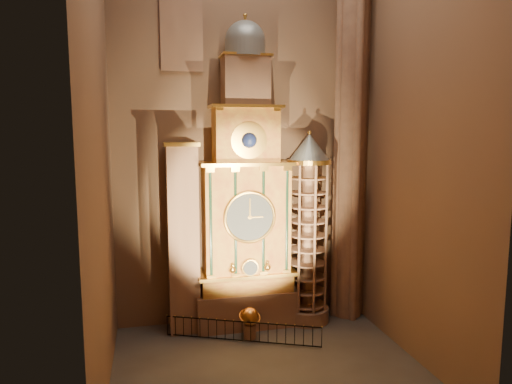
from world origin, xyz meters
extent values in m
plane|color=#383330|center=(0.00, 0.00, 0.00)|extent=(14.00, 14.00, 0.00)
plane|color=brown|center=(0.00, 6.00, 11.00)|extent=(22.00, 0.00, 22.00)
plane|color=brown|center=(-7.00, 0.00, 11.00)|extent=(0.00, 22.00, 22.00)
plane|color=brown|center=(7.00, 0.00, 11.00)|extent=(0.00, 22.00, 22.00)
cube|color=#8C634C|center=(0.00, 5.00, 1.00)|extent=(5.60, 2.20, 2.00)
cube|color=#993E21|center=(0.00, 5.00, 2.50)|extent=(5.00, 2.00, 1.00)
cube|color=gold|center=(0.00, 4.95, 3.05)|extent=(5.40, 2.30, 0.18)
cube|color=#993E21|center=(0.00, 5.00, 6.00)|extent=(4.60, 2.00, 6.00)
cylinder|color=black|center=(-2.05, 4.14, 6.00)|extent=(0.32, 0.32, 5.60)
cylinder|color=black|center=(-0.75, 4.14, 6.00)|extent=(0.32, 0.32, 5.60)
cylinder|color=black|center=(0.75, 4.14, 6.00)|extent=(0.32, 0.32, 5.60)
cylinder|color=black|center=(2.05, 4.14, 6.00)|extent=(0.32, 0.32, 5.60)
cube|color=gold|center=(0.00, 4.95, 9.05)|extent=(5.00, 2.25, 0.18)
cylinder|color=#2D3033|center=(0.00, 3.99, 6.30)|extent=(2.60, 0.12, 2.60)
torus|color=gold|center=(0.00, 3.94, 6.30)|extent=(2.80, 0.16, 2.80)
cylinder|color=gold|center=(0.00, 3.84, 3.60)|extent=(0.90, 0.10, 0.90)
sphere|color=gold|center=(-0.95, 3.89, 3.55)|extent=(0.36, 0.36, 0.36)
sphere|color=gold|center=(0.95, 3.89, 3.55)|extent=(0.36, 0.36, 0.36)
cube|color=#993E21|center=(0.00, 5.00, 10.50)|extent=(3.40, 1.80, 3.00)
sphere|color=#0C0E3F|center=(0.00, 4.09, 10.30)|extent=(0.80, 0.80, 0.80)
cube|color=gold|center=(0.00, 4.95, 12.05)|extent=(3.80, 2.00, 0.15)
cube|color=#8C634C|center=(0.00, 5.00, 13.30)|extent=(2.40, 1.60, 2.60)
sphere|color=slate|center=(0.00, 5.00, 15.40)|extent=(2.10, 2.10, 2.10)
cylinder|color=gold|center=(0.00, 5.00, 16.30)|extent=(0.14, 0.14, 0.80)
cube|color=#8C634C|center=(-3.40, 5.00, 5.00)|extent=(1.60, 1.40, 10.00)
cube|color=gold|center=(-3.40, 4.58, 3.00)|extent=(1.35, 0.10, 2.10)
cube|color=#4D2014|center=(-3.40, 4.52, 3.00)|extent=(1.05, 0.04, 1.75)
cube|color=gold|center=(-3.40, 4.58, 5.60)|extent=(1.35, 0.10, 2.10)
cube|color=#4D2014|center=(-3.40, 4.52, 5.60)|extent=(1.05, 0.04, 1.75)
cube|color=gold|center=(-3.40, 4.58, 8.20)|extent=(1.35, 0.10, 2.10)
cube|color=#4D2014|center=(-3.40, 4.52, 8.20)|extent=(1.05, 0.04, 1.75)
cube|color=gold|center=(-3.40, 5.00, 10.10)|extent=(1.80, 1.60, 0.20)
cylinder|color=#8C634C|center=(3.50, 4.70, 0.40)|extent=(2.50, 2.50, 0.80)
cylinder|color=#8C634C|center=(3.50, 4.70, 4.90)|extent=(0.70, 0.70, 8.20)
cylinder|color=gold|center=(3.50, 4.70, 9.10)|extent=(2.40, 2.40, 0.25)
cone|color=slate|center=(3.50, 4.70, 9.90)|extent=(2.30, 2.30, 1.50)
sphere|color=gold|center=(3.50, 4.70, 10.70)|extent=(0.20, 0.20, 0.20)
cylinder|color=#8C634C|center=(6.10, 5.00, 11.00)|extent=(1.60, 1.60, 22.00)
cylinder|color=#8C634C|center=(6.90, 5.00, 11.00)|extent=(0.44, 0.44, 22.00)
cylinder|color=#8C634C|center=(5.30, 5.00, 11.00)|extent=(0.44, 0.44, 22.00)
cylinder|color=#8C634C|center=(6.10, 5.80, 11.00)|extent=(0.44, 0.44, 22.00)
cylinder|color=#8C634C|center=(6.10, 4.20, 11.00)|extent=(0.44, 0.44, 22.00)
cube|color=navy|center=(-3.20, 5.94, 16.50)|extent=(2.00, 0.10, 5.00)
cube|color=#8C634C|center=(-3.20, 5.88, 16.50)|extent=(2.20, 0.06, 5.20)
cylinder|color=#8C634C|center=(-0.18, 3.19, 0.36)|extent=(0.62, 0.62, 0.72)
sphere|color=#B97634|center=(-0.18, 3.19, 1.19)|extent=(0.93, 0.93, 0.93)
torus|color=#B97634|center=(-0.18, 3.19, 1.19)|extent=(1.37, 1.32, 0.50)
cube|color=black|center=(-0.66, 2.84, 1.10)|extent=(7.44, 3.28, 0.05)
cube|color=black|center=(-0.66, 2.84, 0.09)|extent=(7.44, 3.28, 0.05)
camera|label=1|loc=(-5.07, -18.96, 10.72)|focal=32.00mm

